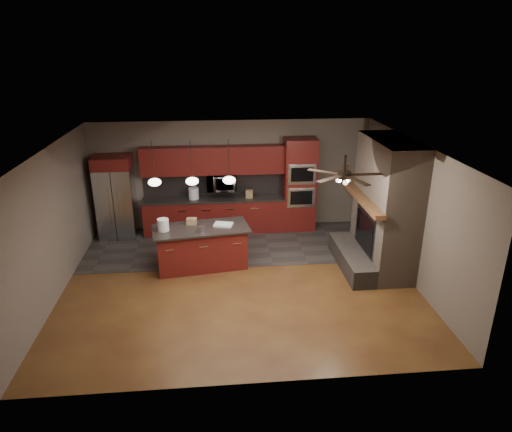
{
  "coord_description": "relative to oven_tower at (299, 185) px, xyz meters",
  "views": [
    {
      "loc": [
        -0.45,
        -8.25,
        4.64
      ],
      "look_at": [
        0.39,
        0.6,
        1.19
      ],
      "focal_mm": 32.0,
      "sensor_mm": 36.0,
      "label": 1
    }
  ],
  "objects": [
    {
      "name": "pendant_left",
      "position": [
        -3.35,
        -1.99,
        0.77
      ],
      "size": [
        0.26,
        0.26,
        0.92
      ],
      "color": "black",
      "rests_on": "ceiling"
    },
    {
      "name": "back_wall",
      "position": [
        -1.7,
        0.31,
        0.21
      ],
      "size": [
        7.0,
        0.02,
        2.8
      ],
      "primitive_type": "cube",
      "color": "#6B6156",
      "rests_on": "ground"
    },
    {
      "name": "fireplace_column",
      "position": [
        1.34,
        -2.29,
        0.11
      ],
      "size": [
        1.3,
        2.1,
        2.8
      ],
      "color": "#776555",
      "rests_on": "ground"
    },
    {
      "name": "ceiling",
      "position": [
        -1.7,
        -2.69,
        1.61
      ],
      "size": [
        7.0,
        6.0,
        0.02
      ],
      "primitive_type": "cube",
      "color": "white",
      "rests_on": "back_wall"
    },
    {
      "name": "paint_tray",
      "position": [
        -1.99,
        -1.88,
        -0.25
      ],
      "size": [
        0.45,
        0.37,
        0.04
      ],
      "primitive_type": "cube",
      "rotation": [
        0.0,
        0.0,
        -0.27
      ],
      "color": "white",
      "rests_on": "kitchen_island"
    },
    {
      "name": "pendant_center",
      "position": [
        -2.6,
        -1.99,
        0.77
      ],
      "size": [
        0.26,
        0.26,
        0.92
      ],
      "color": "black",
      "rests_on": "ceiling"
    },
    {
      "name": "left_wall",
      "position": [
        -5.2,
        -2.69,
        0.21
      ],
      "size": [
        0.02,
        6.0,
        2.8
      ],
      "primitive_type": "cube",
      "color": "#6B6156",
      "rests_on": "ground"
    },
    {
      "name": "pendant_right",
      "position": [
        -1.85,
        -1.99,
        0.77
      ],
      "size": [
        0.26,
        0.26,
        0.92
      ],
      "color": "black",
      "rests_on": "ceiling"
    },
    {
      "name": "right_wall",
      "position": [
        1.8,
        -2.69,
        0.21
      ],
      "size": [
        0.02,
        6.0,
        2.8
      ],
      "primitive_type": "cube",
      "color": "#6B6156",
      "rests_on": "ground"
    },
    {
      "name": "oven_tower",
      "position": [
        0.0,
        0.0,
        0.0
      ],
      "size": [
        0.8,
        0.63,
        2.38
      ],
      "color": "maroon",
      "rests_on": "ground"
    },
    {
      "name": "counter_box",
      "position": [
        -1.28,
        -0.04,
        -0.19
      ],
      "size": [
        0.2,
        0.16,
        0.2
      ],
      "primitive_type": "cube",
      "rotation": [
        0.0,
        0.0,
        -0.17
      ],
      "color": "#997E4F",
      "rests_on": "back_cabinetry"
    },
    {
      "name": "paint_can",
      "position": [
        -2.45,
        -2.17,
        -0.22
      ],
      "size": [
        0.19,
        0.19,
        0.11
      ],
      "primitive_type": "cylinder",
      "rotation": [
        0.0,
        0.0,
        0.17
      ],
      "color": "#ABABB0",
      "rests_on": "kitchen_island"
    },
    {
      "name": "cardboard_box",
      "position": [
        -2.67,
        -1.75,
        -0.2
      ],
      "size": [
        0.23,
        0.17,
        0.13
      ],
      "primitive_type": "cube",
      "rotation": [
        0.0,
        0.0,
        -0.1
      ],
      "color": "#A37954",
      "rests_on": "kitchen_island"
    },
    {
      "name": "slate_tile_patch",
      "position": [
        -1.7,
        -0.89,
        -1.19
      ],
      "size": [
        7.0,
        2.4,
        0.01
      ],
      "primitive_type": "cube",
      "color": "#363331",
      "rests_on": "ground"
    },
    {
      "name": "white_bucket",
      "position": [
        -3.24,
        -2.04,
        -0.14
      ],
      "size": [
        0.3,
        0.3,
        0.26
      ],
      "primitive_type": "cylinder",
      "rotation": [
        0.0,
        0.0,
        -0.29
      ],
      "color": "white",
      "rests_on": "kitchen_island"
    },
    {
      "name": "microwave",
      "position": [
        -1.98,
        0.06,
        0.11
      ],
      "size": [
        0.73,
        0.41,
        0.5
      ],
      "primitive_type": "imported",
      "color": "silver",
      "rests_on": "back_cabinetry"
    },
    {
      "name": "counter_bucket",
      "position": [
        -2.68,
        0.01,
        -0.15
      ],
      "size": [
        0.32,
        0.32,
        0.29
      ],
      "primitive_type": "cylinder",
      "rotation": [
        0.0,
        0.0,
        0.35
      ],
      "color": "white",
      "rests_on": "back_cabinetry"
    },
    {
      "name": "refrigerator",
      "position": [
        -4.57,
        -0.07,
        -0.16
      ],
      "size": [
        0.88,
        0.75,
        2.06
      ],
      "color": "silver",
      "rests_on": "ground"
    },
    {
      "name": "kitchen_island",
      "position": [
        -2.47,
        -1.95,
        -0.73
      ],
      "size": [
        2.13,
        1.2,
        0.92
      ],
      "rotation": [
        0.0,
        0.0,
        0.14
      ],
      "color": "maroon",
      "rests_on": "ground"
    },
    {
      "name": "back_cabinetry",
      "position": [
        -2.18,
        0.05,
        -0.3
      ],
      "size": [
        3.59,
        0.64,
        2.2
      ],
      "color": "maroon",
      "rests_on": "ground"
    },
    {
      "name": "ground",
      "position": [
        -1.7,
        -2.69,
        -1.19
      ],
      "size": [
        7.0,
        7.0,
        0.0
      ],
      "primitive_type": "plane",
      "color": "brown",
      "rests_on": "ground"
    },
    {
      "name": "ceiling_fan",
      "position": [
        0.1,
        -3.49,
        1.27
      ],
      "size": [
        1.27,
        1.33,
        0.41
      ],
      "color": "black",
      "rests_on": "ceiling"
    }
  ]
}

